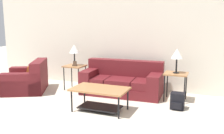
# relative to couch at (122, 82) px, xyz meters

# --- Properties ---
(wall_back) EXTENTS (8.63, 0.06, 2.60)m
(wall_back) POSITION_rel_couch_xyz_m (0.01, 0.64, 1.00)
(wall_back) COLOR silver
(wall_back) RESTS_ON ground_plane
(couch) EXTENTS (2.00, 0.97, 0.82)m
(couch) POSITION_rel_couch_xyz_m (0.00, 0.00, 0.00)
(couch) COLOR maroon
(couch) RESTS_ON ground_plane
(armchair) EXTENTS (1.38, 1.43, 0.80)m
(armchair) POSITION_rel_couch_xyz_m (-2.37, -0.68, -0.01)
(armchair) COLOR maroon
(armchair) RESTS_ON ground_plane
(coffee_table) EXTENTS (1.12, 0.66, 0.47)m
(coffee_table) POSITION_rel_couch_xyz_m (-0.01, -1.32, 0.05)
(coffee_table) COLOR #A87042
(coffee_table) RESTS_ON ground_plane
(side_table_left) EXTENTS (0.52, 0.47, 0.65)m
(side_table_left) POSITION_rel_couch_xyz_m (-1.31, -0.07, 0.27)
(side_table_left) COLOR #A87042
(side_table_left) RESTS_ON ground_plane
(side_table_right) EXTENTS (0.52, 0.47, 0.65)m
(side_table_right) POSITION_rel_couch_xyz_m (1.32, -0.07, 0.27)
(side_table_right) COLOR #A87042
(side_table_right) RESTS_ON ground_plane
(table_lamp_left) EXTENTS (0.26, 0.26, 0.55)m
(table_lamp_left) POSITION_rel_couch_xyz_m (-1.31, -0.07, 0.78)
(table_lamp_left) COLOR black
(table_lamp_left) RESTS_ON side_table_left
(table_lamp_right) EXTENTS (0.26, 0.26, 0.55)m
(table_lamp_right) POSITION_rel_couch_xyz_m (1.32, -0.07, 0.78)
(table_lamp_right) COLOR black
(table_lamp_right) RESTS_ON side_table_right
(backpack) EXTENTS (0.28, 0.29, 0.35)m
(backpack) POSITION_rel_couch_xyz_m (1.44, -0.63, -0.13)
(backpack) COLOR black
(backpack) RESTS_ON ground_plane
(picture_frame) EXTENTS (0.10, 0.04, 0.13)m
(picture_frame) POSITION_rel_couch_xyz_m (-1.26, -0.14, 0.41)
(picture_frame) COLOR #4C3828
(picture_frame) RESTS_ON side_table_left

